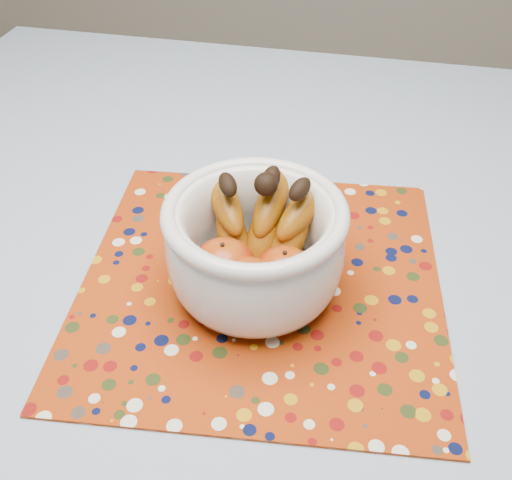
# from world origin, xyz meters

# --- Properties ---
(table) EXTENTS (1.20, 1.20, 0.75)m
(table) POSITION_xyz_m (0.00, 0.00, 0.67)
(table) COLOR brown
(table) RESTS_ON ground
(tablecloth) EXTENTS (1.32, 1.32, 0.01)m
(tablecloth) POSITION_xyz_m (0.00, 0.00, 0.76)
(tablecloth) COLOR slate
(tablecloth) RESTS_ON table
(placemat) EXTENTS (0.49, 0.49, 0.00)m
(placemat) POSITION_xyz_m (0.08, -0.06, 0.76)
(placemat) COLOR #8E2B07
(placemat) RESTS_ON tablecloth
(fruit_bowl) EXTENTS (0.22, 0.22, 0.15)m
(fruit_bowl) POSITION_xyz_m (0.08, -0.07, 0.84)
(fruit_bowl) COLOR silver
(fruit_bowl) RESTS_ON placemat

